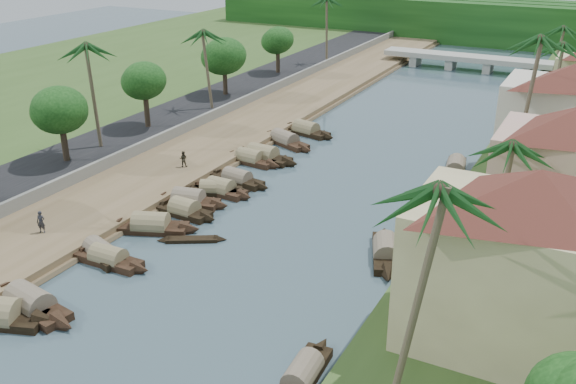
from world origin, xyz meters
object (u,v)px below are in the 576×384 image
at_px(bridge, 470,60).
at_px(building_near, 527,259).
at_px(sampan_0, 30,304).
at_px(person_near, 41,222).

distance_m(bridge, building_near, 76.54).
bearing_deg(building_near, sampan_0, -162.56).
relative_size(bridge, building_near, 1.89).
height_order(building_near, person_near, building_near).
bearing_deg(person_near, building_near, -18.32).
bearing_deg(bridge, sampan_0, -96.07).
distance_m(bridge, sampan_0, 83.20).
bearing_deg(sampan_0, building_near, 27.19).
xyz_separation_m(sampan_0, person_near, (-6.39, 7.11, 1.25)).
xyz_separation_m(bridge, person_near, (-15.18, -75.62, -0.05)).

